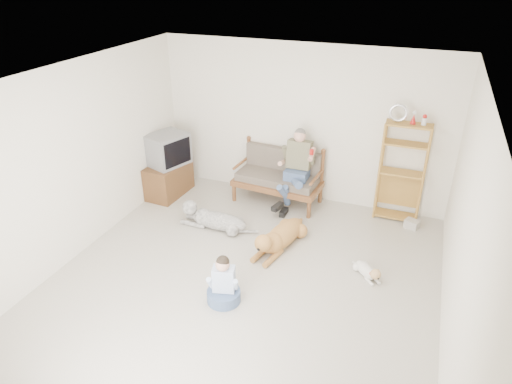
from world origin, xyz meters
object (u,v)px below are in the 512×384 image
at_px(tv_stand, 169,179).
at_px(golden_retriever, 279,237).
at_px(etagere, 402,171).
at_px(loveseat, 279,175).

distance_m(tv_stand, golden_retriever, 2.60).
xyz_separation_m(tv_stand, golden_retriever, (2.42, -0.93, -0.12)).
relative_size(tv_stand, golden_retriever, 0.65).
bearing_deg(golden_retriever, etagere, 58.31).
bearing_deg(golden_retriever, loveseat, 122.06).
height_order(etagere, golden_retriever, etagere).
bearing_deg(etagere, tv_stand, -171.24).
height_order(tv_stand, golden_retriever, tv_stand).
bearing_deg(etagere, golden_retriever, -134.76).
relative_size(loveseat, tv_stand, 1.67).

